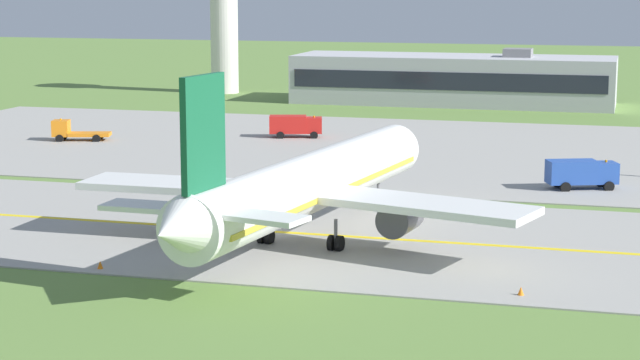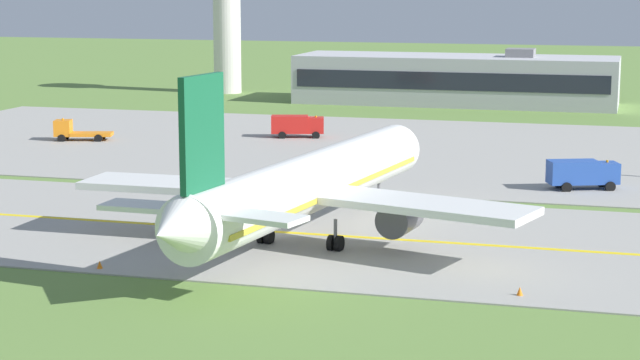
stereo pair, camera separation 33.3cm
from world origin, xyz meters
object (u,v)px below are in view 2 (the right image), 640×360
(airplane_lead, at_px, (309,184))
(service_truck_pushback, at_px, (297,125))
(control_tower, at_px, (227,4))
(service_truck_catering, at_px, (582,173))
(service_truck_baggage, at_px, (74,131))

(airplane_lead, bearing_deg, service_truck_pushback, 107.94)
(airplane_lead, height_order, service_truck_pushback, airplane_lead)
(airplane_lead, relative_size, control_tower, 1.69)
(service_truck_pushback, bearing_deg, service_truck_catering, -36.42)
(service_truck_baggage, bearing_deg, service_truck_catering, -15.05)
(airplane_lead, height_order, control_tower, control_tower)
(service_truck_catering, relative_size, control_tower, 0.27)
(airplane_lead, xyz_separation_m, service_truck_pushback, (-16.22, 50.08, -2.60))
(service_truck_baggage, height_order, service_truck_catering, service_truck_catering)
(service_truck_baggage, distance_m, control_tower, 58.80)
(airplane_lead, distance_m, service_truck_catering, 30.82)
(service_truck_catering, bearing_deg, service_truck_baggage, 164.95)
(service_truck_pushback, xyz_separation_m, control_tower, (-26.42, 47.98, 12.74))
(service_truck_catering, relative_size, service_truck_pushback, 1.00)
(service_truck_catering, bearing_deg, airplane_lead, -123.66)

